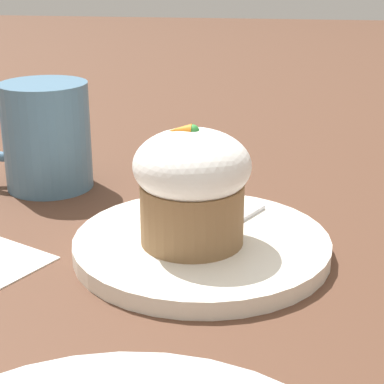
% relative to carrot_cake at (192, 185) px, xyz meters
% --- Properties ---
extents(ground_plane, '(4.00, 4.00, 0.00)m').
position_rel_carrot_cake_xyz_m(ground_plane, '(-0.01, -0.01, -0.06)').
color(ground_plane, '#513323').
extents(dessert_plate, '(0.21, 0.21, 0.01)m').
position_rel_carrot_cake_xyz_m(dessert_plate, '(-0.01, -0.01, -0.06)').
color(dessert_plate, white).
rests_on(dessert_plate, ground_plane).
extents(carrot_cake, '(0.09, 0.09, 0.10)m').
position_rel_carrot_cake_xyz_m(carrot_cake, '(0.00, 0.00, 0.00)').
color(carrot_cake, olive).
rests_on(carrot_cake, dessert_plate).
extents(spoon, '(0.07, 0.10, 0.01)m').
position_rel_carrot_cake_xyz_m(spoon, '(-0.02, -0.02, -0.04)').
color(spoon, silver).
rests_on(spoon, dessert_plate).
extents(coffee_cup, '(0.12, 0.09, 0.11)m').
position_rel_carrot_cake_xyz_m(coffee_cup, '(0.17, -0.15, -0.01)').
color(coffee_cup, teal).
rests_on(coffee_cup, ground_plane).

